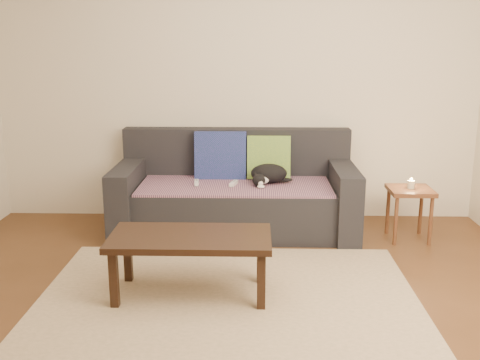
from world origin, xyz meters
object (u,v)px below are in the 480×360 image
(wii_remote_a, at_px, (197,183))
(sofa, at_px, (236,196))
(cat, at_px, (268,174))
(coffee_table, at_px, (190,243))
(wii_remote_b, at_px, (234,183))
(side_table, at_px, (410,197))

(wii_remote_a, bearing_deg, sofa, -80.29)
(sofa, bearing_deg, cat, -6.50)
(cat, bearing_deg, wii_remote_a, 161.06)
(coffee_table, bearing_deg, wii_remote_b, 79.34)
(sofa, distance_m, cat, 0.36)
(sofa, relative_size, side_table, 4.68)
(cat, relative_size, side_table, 0.91)
(sofa, distance_m, wii_remote_b, 0.18)
(wii_remote_b, xyz_separation_m, side_table, (1.50, -0.11, -0.08))
(wii_remote_b, relative_size, coffee_table, 0.14)
(wii_remote_b, bearing_deg, sofa, 7.74)
(wii_remote_b, height_order, coffee_table, wii_remote_b)
(cat, xyz_separation_m, side_table, (1.20, -0.19, -0.15))
(cat, height_order, coffee_table, cat)
(sofa, height_order, wii_remote_a, sofa)
(wii_remote_b, bearing_deg, cat, -61.02)
(cat, xyz_separation_m, wii_remote_a, (-0.63, -0.06, -0.07))
(cat, height_order, wii_remote_b, cat)
(cat, bearing_deg, coffee_table, -136.22)
(sofa, distance_m, side_table, 1.51)
(sofa, bearing_deg, wii_remote_b, -96.73)
(wii_remote_a, distance_m, coffee_table, 1.29)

